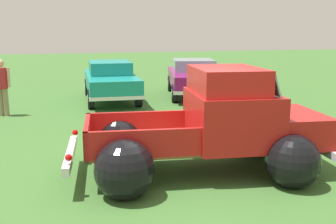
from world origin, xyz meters
TOP-DOWN VIEW (x-y plane):
  - ground_plane at (0.00, 0.00)m, footprint 80.00×80.00m
  - vintage_pickup_truck at (0.39, -0.05)m, footprint 4.82×3.21m
  - show_car_0 at (-0.34, 8.20)m, footprint 2.03×4.73m
  - show_car_1 at (2.96, 8.33)m, footprint 2.84×4.72m
  - spectator_1 at (-3.89, 6.36)m, footprint 0.53×0.43m
  - lane_cone_0 at (2.93, 2.50)m, footprint 0.36×0.36m

SIDE VIEW (x-z plane):
  - ground_plane at x=0.00m, z-range 0.00..0.00m
  - lane_cone_0 at x=2.93m, z-range 0.00..0.63m
  - vintage_pickup_truck at x=0.39m, z-range -0.22..1.74m
  - show_car_0 at x=-0.34m, z-range 0.07..1.50m
  - show_car_1 at x=2.96m, z-range 0.07..1.50m
  - spectator_1 at x=-3.89m, z-range 0.12..1.83m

